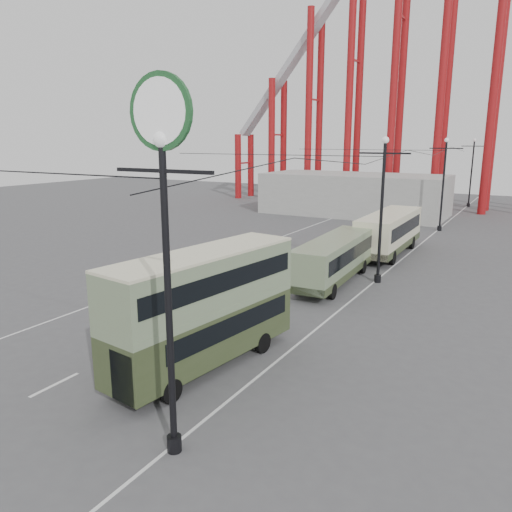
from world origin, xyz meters
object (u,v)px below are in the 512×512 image
Objects in this scene: single_decker_green at (335,258)px; pedestrian at (214,312)px; double_decker_bus at (204,304)px; lamp_post_near at (164,188)px; single_decker_cream at (389,231)px.

pedestrian is at bearing -102.37° from single_decker_green.
lamp_post_near is at bearing -56.28° from double_decker_bus.
lamp_post_near is 5.47× the size of pedestrian.
pedestrian is (-1.90, 3.37, -1.73)m from double_decker_bus.
double_decker_bus reaches higher than single_decker_green.
lamp_post_near is at bearing 76.30° from pedestrian.
lamp_post_near is 20.69m from single_decker_green.
double_decker_bus is 0.86× the size of single_decker_cream.
lamp_post_near reaches higher than double_decker_bus.
single_decker_green is at bearing -95.20° from single_decker_cream.
single_decker_cream is 5.48× the size of pedestrian.
single_decker_cream reaches higher than single_decker_green.
double_decker_bus is at bearing -92.56° from single_decker_green.
single_decker_green is at bearing 97.61° from double_decker_bus.
pedestrian is (-4.42, 8.55, -6.87)m from lamp_post_near.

